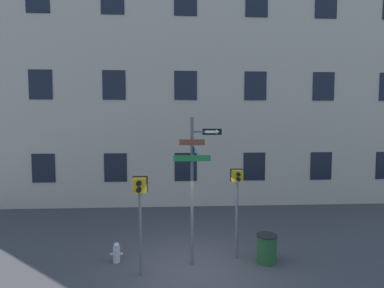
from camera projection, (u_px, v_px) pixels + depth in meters
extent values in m
plane|color=#38383A|center=(193.00, 268.00, 8.59)|extent=(60.00, 60.00, 0.00)
cube|color=tan|center=(185.00, 86.00, 14.80)|extent=(24.00, 0.60, 11.95)
cube|color=black|center=(43.00, 168.00, 14.39)|extent=(1.09, 0.03, 1.40)
cube|color=black|center=(116.00, 168.00, 14.58)|extent=(1.09, 0.03, 1.40)
cube|color=black|center=(186.00, 167.00, 14.76)|extent=(1.09, 0.03, 1.40)
cube|color=black|center=(254.00, 166.00, 14.95)|extent=(1.09, 0.03, 1.40)
cube|color=black|center=(321.00, 166.00, 15.13)|extent=(1.09, 0.03, 1.40)
cube|color=black|center=(40.00, 84.00, 14.11)|extent=(1.09, 0.03, 1.40)
cube|color=black|center=(114.00, 85.00, 14.29)|extent=(1.09, 0.03, 1.40)
cube|color=black|center=(186.00, 85.00, 14.48)|extent=(1.09, 0.03, 1.40)
cube|color=black|center=(255.00, 86.00, 14.66)|extent=(1.09, 0.03, 1.40)
cube|color=black|center=(324.00, 86.00, 14.85)|extent=(1.09, 0.03, 1.40)
cube|color=black|center=(185.00, 1.00, 14.19)|extent=(1.09, 0.03, 1.40)
cube|color=black|center=(257.00, 2.00, 14.38)|extent=(1.09, 0.03, 1.40)
cube|color=black|center=(326.00, 4.00, 14.56)|extent=(1.09, 0.03, 1.40)
cylinder|color=#4C4C51|center=(192.00, 192.00, 8.68)|extent=(0.09, 0.09, 4.34)
cube|color=#4C4C51|center=(202.00, 132.00, 8.57)|extent=(0.58, 0.05, 0.05)
cube|color=brown|center=(192.00, 142.00, 8.52)|extent=(0.73, 0.02, 0.17)
cube|color=#14478C|center=(194.00, 150.00, 8.60)|extent=(0.02, 0.71, 0.17)
cube|color=#196B2D|center=(192.00, 158.00, 8.55)|extent=(1.06, 0.02, 0.18)
cube|color=black|center=(212.00, 132.00, 8.57)|extent=(0.56, 0.02, 0.18)
cube|color=white|center=(211.00, 132.00, 8.56)|extent=(0.32, 0.01, 0.07)
cone|color=white|center=(218.00, 132.00, 8.57)|extent=(0.10, 0.14, 0.14)
cylinder|color=#4C4C51|center=(140.00, 234.00, 8.13)|extent=(0.08, 0.08, 2.31)
cube|color=gold|center=(140.00, 185.00, 8.03)|extent=(0.35, 0.26, 0.39)
cube|color=black|center=(140.00, 184.00, 8.17)|extent=(0.41, 0.02, 0.45)
cylinder|color=black|center=(139.00, 183.00, 7.84)|extent=(0.14, 0.12, 0.14)
cylinder|color=black|center=(139.00, 190.00, 7.85)|extent=(0.14, 0.12, 0.14)
cylinder|color=silver|center=(139.00, 183.00, 7.89)|extent=(0.11, 0.01, 0.11)
cylinder|color=#4C4C51|center=(237.00, 220.00, 9.17)|extent=(0.08, 0.08, 2.41)
cube|color=gold|center=(237.00, 176.00, 9.08)|extent=(0.33, 0.26, 0.33)
cube|color=black|center=(236.00, 175.00, 9.22)|extent=(0.39, 0.02, 0.39)
cylinder|color=black|center=(238.00, 174.00, 8.88)|extent=(0.11, 0.12, 0.11)
cylinder|color=black|center=(238.00, 179.00, 8.89)|extent=(0.11, 0.12, 0.11)
cylinder|color=silver|center=(238.00, 174.00, 8.94)|extent=(0.09, 0.01, 0.09)
cylinder|color=#A5A5A8|center=(117.00, 255.00, 8.96)|extent=(0.21, 0.21, 0.45)
sphere|color=#A5A5A8|center=(116.00, 246.00, 8.94)|extent=(0.18, 0.18, 0.18)
cylinder|color=#A5A5A8|center=(112.00, 254.00, 8.95)|extent=(0.08, 0.07, 0.07)
cylinder|color=#A5A5A8|center=(121.00, 254.00, 8.97)|extent=(0.08, 0.07, 0.07)
cylinder|color=#1E4723|center=(267.00, 249.00, 8.92)|extent=(0.58, 0.58, 0.81)
cylinder|color=black|center=(267.00, 236.00, 8.89)|extent=(0.62, 0.62, 0.04)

